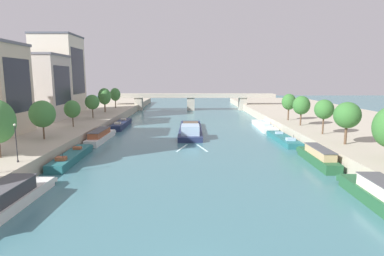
% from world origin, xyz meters
% --- Properties ---
extents(quay_left, '(36.00, 170.00, 2.25)m').
position_xyz_m(quay_left, '(-37.90, 55.00, 1.13)').
color(quay_left, '#B2A893').
rests_on(quay_left, ground).
extents(quay_right, '(36.00, 170.00, 2.25)m').
position_xyz_m(quay_right, '(37.90, 55.00, 1.13)').
color(quay_right, '#B2A893').
rests_on(quay_right, ground).
extents(barge_midriver, '(5.14, 24.92, 2.90)m').
position_xyz_m(barge_midriver, '(-0.27, 52.51, 0.86)').
color(barge_midriver, '#1E284C').
rests_on(barge_midriver, ground).
extents(wake_behind_barge, '(5.60, 5.89, 0.03)m').
position_xyz_m(wake_behind_barge, '(-0.03, 37.37, 0.01)').
color(wake_behind_barge, silver).
rests_on(wake_behind_barge, ground).
extents(moored_boat_left_upstream, '(2.75, 14.46, 2.24)m').
position_xyz_m(moored_boat_left_upstream, '(-18.31, 28.94, 0.60)').
color(moored_boat_left_upstream, '#23666B').
rests_on(moored_boat_left_upstream, ground).
extents(moored_boat_left_downstream, '(2.72, 14.21, 2.38)m').
position_xyz_m(moored_boat_left_downstream, '(-18.07, 43.83, 1.00)').
color(moored_boat_left_downstream, silver).
rests_on(moored_boat_left_downstream, ground).
extents(moored_boat_left_end, '(2.81, 15.55, 2.44)m').
position_xyz_m(moored_boat_left_end, '(-17.81, 61.69, 0.69)').
color(moored_boat_left_end, '#1E284C').
rests_on(moored_boat_left_end, ground).
extents(moored_boat_right_upstream, '(2.46, 12.44, 2.51)m').
position_xyz_m(moored_boat_right_upstream, '(18.22, 27.00, 1.06)').
color(moored_boat_right_upstream, '#235633').
rests_on(moored_boat_right_upstream, ground).
extents(moored_boat_right_midway, '(3.20, 14.85, 2.12)m').
position_xyz_m(moored_boat_right_midway, '(17.97, 43.08, 0.54)').
color(moored_boat_right_midway, '#23666B').
rests_on(moored_boat_right_midway, ground).
extents(moored_boat_right_lone, '(3.91, 16.85, 2.17)m').
position_xyz_m(moored_boat_right_lone, '(17.99, 59.50, 0.56)').
color(moored_boat_right_lone, silver).
rests_on(moored_boat_right_lone, ground).
extents(tree_left_third, '(4.16, 4.16, 6.46)m').
position_xyz_m(tree_left_third, '(-24.79, 34.42, 6.48)').
color(tree_left_third, brown).
rests_on(tree_left_third, quay_left).
extents(tree_left_far, '(3.30, 3.30, 5.53)m').
position_xyz_m(tree_left_far, '(-24.75, 47.59, 5.96)').
color(tree_left_far, brown).
rests_on(tree_left_far, quay_left).
extents(tree_left_distant, '(3.56, 3.56, 5.90)m').
position_xyz_m(tree_left_distant, '(-24.92, 61.68, 6.30)').
color(tree_left_distant, brown).
rests_on(tree_left_distant, quay_left).
extents(tree_left_nearest, '(3.72, 3.72, 7.08)m').
position_xyz_m(tree_left_nearest, '(-25.49, 75.41, 6.89)').
color(tree_left_nearest, brown).
rests_on(tree_left_nearest, quay_left).
extents(tree_left_second, '(3.46, 3.46, 6.67)m').
position_xyz_m(tree_left_second, '(-25.44, 88.62, 6.75)').
color(tree_left_second, brown).
rests_on(tree_left_second, quay_left).
extents(tree_right_distant, '(3.96, 3.96, 6.52)m').
position_xyz_m(tree_right_distant, '(23.55, 30.01, 6.74)').
color(tree_right_distant, brown).
rests_on(tree_right_distant, quay_right).
extents(tree_right_third, '(3.40, 3.40, 6.29)m').
position_xyz_m(tree_right_third, '(23.71, 38.69, 6.76)').
color(tree_right_third, brown).
rests_on(tree_right_third, quay_right).
extents(tree_right_far, '(3.62, 3.62, 6.31)m').
position_xyz_m(tree_right_far, '(23.38, 49.29, 6.56)').
color(tree_right_far, brown).
rests_on(tree_right_far, quay_right).
extents(tree_right_by_lamp, '(3.32, 3.32, 6.31)m').
position_xyz_m(tree_right_by_lamp, '(23.31, 57.58, 6.64)').
color(tree_right_by_lamp, brown).
rests_on(tree_right_by_lamp, quay_right).
extents(lamppost_left_bank, '(0.28, 0.28, 4.75)m').
position_xyz_m(lamppost_left_bank, '(-21.41, 19.99, 4.85)').
color(lamppost_left_bank, black).
rests_on(lamppost_left_bank, quay_left).
extents(building_left_middle, '(15.39, 12.06, 15.68)m').
position_xyz_m(building_left_middle, '(-38.47, 59.17, 10.10)').
color(building_left_middle, '#BCB2A8').
rests_on(building_left_middle, quay_left).
extents(building_left_corner, '(11.53, 12.93, 22.24)m').
position_xyz_m(building_left_corner, '(-38.47, 75.78, 13.39)').
color(building_left_corner, beige).
rests_on(building_left_corner, quay_left).
extents(bridge_far, '(63.81, 4.40, 6.30)m').
position_xyz_m(bridge_far, '(0.00, 102.63, 4.05)').
color(bridge_far, '#ADA899').
rests_on(bridge_far, ground).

